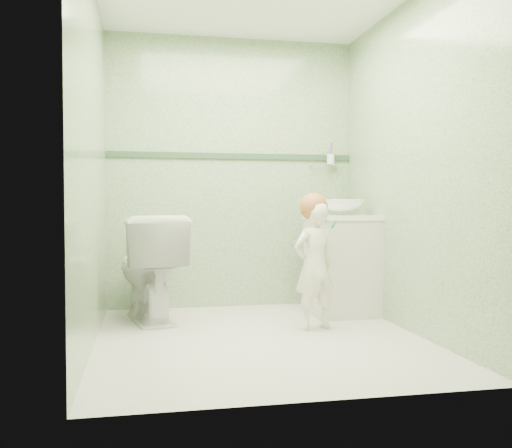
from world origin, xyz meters
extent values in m
plane|color=beige|center=(0.00, 0.00, 0.00)|extent=(2.50, 2.50, 0.00)
cube|color=gray|center=(0.00, 1.25, 1.20)|extent=(2.20, 0.04, 2.40)
cube|color=gray|center=(0.00, -1.25, 1.20)|extent=(2.20, 0.04, 2.40)
cube|color=gray|center=(-1.10, 0.00, 1.20)|extent=(0.04, 2.50, 2.40)
cube|color=gray|center=(1.10, 0.00, 1.20)|extent=(0.04, 2.50, 2.40)
cube|color=#2C4830|center=(0.00, 1.24, 1.35)|extent=(2.20, 0.02, 0.05)
cube|color=beige|center=(0.84, 0.70, 0.40)|extent=(0.52, 0.50, 0.80)
cube|color=white|center=(0.84, 0.70, 0.81)|extent=(0.54, 0.52, 0.04)
imported|color=white|center=(0.84, 0.70, 0.89)|extent=(0.37, 0.37, 0.13)
cylinder|color=silver|center=(0.84, 0.90, 0.95)|extent=(0.03, 0.03, 0.18)
cylinder|color=silver|center=(0.84, 0.85, 1.03)|extent=(0.02, 0.12, 0.02)
cylinder|color=silver|center=(0.84, 1.20, 1.28)|extent=(0.26, 0.02, 0.02)
cylinder|color=silver|center=(0.90, 1.18, 1.33)|extent=(0.07, 0.07, 0.09)
cylinder|color=#3A71DA|center=(0.89, 1.17, 1.40)|extent=(0.01, 0.01, 0.17)
cylinder|color=#6741AE|center=(0.90, 1.17, 1.40)|extent=(0.01, 0.01, 0.17)
cylinder|color=#BB4130|center=(0.91, 1.19, 1.40)|extent=(0.01, 0.01, 0.17)
cylinder|color=#BB4130|center=(0.90, 1.17, 1.40)|extent=(0.01, 0.01, 0.17)
imported|color=white|center=(-0.74, 0.75, 0.42)|extent=(0.62, 0.90, 0.84)
imported|color=silver|center=(0.45, 0.21, 0.47)|extent=(0.39, 0.31, 0.93)
sphere|color=#A35C31|center=(0.45, 0.24, 0.90)|extent=(0.21, 0.21, 0.21)
cylinder|color=#008560|center=(0.56, 0.11, 0.77)|extent=(0.04, 0.14, 0.06)
cube|color=white|center=(0.49, 0.14, 0.81)|extent=(0.03, 0.02, 0.02)
camera|label=1|loc=(-0.76, -3.72, 0.92)|focal=39.28mm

